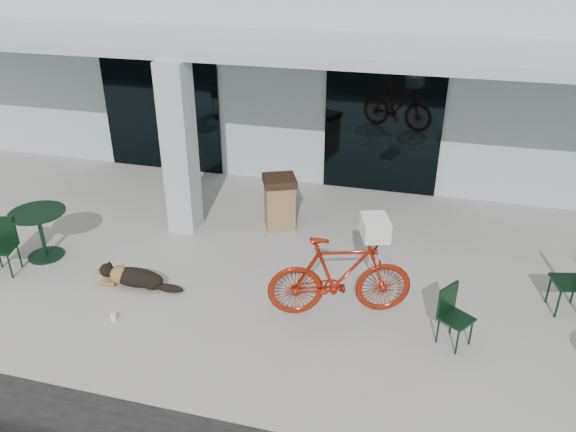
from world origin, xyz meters
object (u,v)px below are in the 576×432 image
(cafe_table_near, at_px, (42,234))
(cafe_chair_far_a, at_px, (456,318))
(trash_receptacle, at_px, (280,202))
(bicycle, at_px, (340,276))
(cafe_chair_near, at_px, (1,248))
(cafe_chair_far_b, at_px, (570,281))
(dog, at_px, (136,276))

(cafe_table_near, relative_size, cafe_chair_far_a, 1.08)
(trash_receptacle, bearing_deg, cafe_table_near, -149.36)
(cafe_chair_far_a, bearing_deg, trash_receptacle, 84.88)
(bicycle, bearing_deg, cafe_chair_far_a, -118.98)
(cafe_chair_near, distance_m, cafe_chair_far_b, 8.76)
(cafe_chair_far_b, bearing_deg, cafe_table_near, -97.98)
(cafe_chair_far_a, distance_m, trash_receptacle, 4.19)
(cafe_chair_far_a, bearing_deg, cafe_chair_far_b, -17.53)
(cafe_chair_near, bearing_deg, trash_receptacle, 21.13)
(bicycle, distance_m, cafe_table_near, 5.18)
(dog, xyz_separation_m, cafe_chair_far_b, (6.41, 1.06, 0.32))
(cafe_chair_far_b, height_order, trash_receptacle, same)
(bicycle, relative_size, cafe_chair_far_b, 2.07)
(cafe_table_near, relative_size, cafe_chair_near, 0.98)
(cafe_table_near, bearing_deg, trash_receptacle, 30.64)
(cafe_chair_far_a, bearing_deg, cafe_table_near, 120.20)
(cafe_table_near, xyz_separation_m, cafe_chair_far_a, (6.80, -0.57, -0.01))
(cafe_chair_near, bearing_deg, bicycle, -10.43)
(bicycle, bearing_deg, dog, 74.21)
(cafe_table_near, height_order, cafe_chair_far_b, cafe_chair_far_b)
(cafe_table_near, distance_m, cafe_chair_far_a, 6.82)
(dog, height_order, cafe_chair_near, cafe_chair_near)
(cafe_chair_far_b, bearing_deg, cafe_chair_near, -94.13)
(cafe_chair_far_b, distance_m, trash_receptacle, 5.01)
(cafe_table_near, xyz_separation_m, trash_receptacle, (3.59, 2.13, 0.07))
(dog, bearing_deg, cafe_table_near, 162.64)
(dog, distance_m, cafe_chair_near, 2.29)
(bicycle, distance_m, cafe_chair_far_a, 1.67)
(cafe_table_near, xyz_separation_m, cafe_chair_near, (-0.30, -0.61, 0.04))
(cafe_chair_far_b, bearing_deg, cafe_chair_far_a, -64.86)
(cafe_chair_far_a, height_order, trash_receptacle, trash_receptacle)
(dog, distance_m, trash_receptacle, 3.04)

